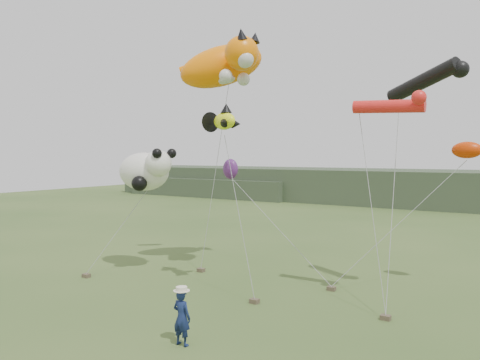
# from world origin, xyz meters

# --- Properties ---
(ground) EXTENTS (120.00, 120.00, 0.00)m
(ground) POSITION_xyz_m (0.00, 0.00, 0.00)
(ground) COLOR #385123
(ground) RESTS_ON ground
(headland) EXTENTS (90.00, 13.00, 4.00)m
(headland) POSITION_xyz_m (-3.11, 44.69, 1.92)
(headland) COLOR #2D3D28
(headland) RESTS_ON ground
(festival_attendant) EXTENTS (0.63, 0.41, 1.71)m
(festival_attendant) POSITION_xyz_m (0.18, -0.92, 0.86)
(festival_attendant) COLOR #13204A
(festival_attendant) RESTS_ON ground
(sandbag_anchors) EXTENTS (13.82, 4.58, 0.17)m
(sandbag_anchors) POSITION_xyz_m (-1.41, 4.90, 0.09)
(sandbag_anchors) COLOR brown
(sandbag_anchors) RESTS_ON ground
(cat_kite) EXTENTS (5.59, 4.52, 3.06)m
(cat_kite) POSITION_xyz_m (-3.72, 7.04, 10.15)
(cat_kite) COLOR orange
(cat_kite) RESTS_ON ground
(fish_kite) EXTENTS (2.35, 1.56, 1.15)m
(fish_kite) POSITION_xyz_m (-2.29, 4.40, 7.21)
(fish_kite) COLOR #F0FF17
(fish_kite) RESTS_ON ground
(tube_kites) EXTENTS (3.99, 3.31, 2.10)m
(tube_kites) POSITION_xyz_m (5.03, 7.41, 8.36)
(tube_kites) COLOR black
(tube_kites) RESTS_ON ground
(panda_kite) EXTENTS (3.35, 2.17, 2.08)m
(panda_kite) POSITION_xyz_m (-7.19, 5.12, 5.01)
(panda_kite) COLOR white
(panda_kite) RESTS_ON ground
(misc_kites) EXTENTS (13.11, 0.83, 1.93)m
(misc_kites) POSITION_xyz_m (0.25, 10.16, 5.47)
(misc_kites) COLOR red
(misc_kites) RESTS_ON ground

